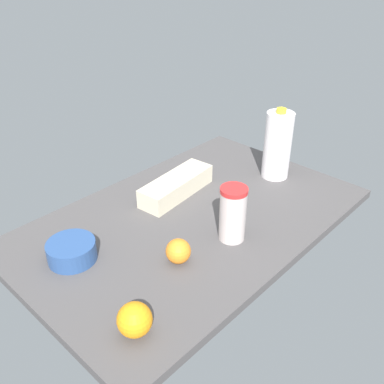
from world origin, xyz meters
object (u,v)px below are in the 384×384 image
mixing_bowl (72,251)px  milk_jug (278,145)px  orange_far_back (135,320)px  egg_carton (176,186)px  orange_near_front (178,251)px  tumbler_cup (232,214)px

mixing_bowl → milk_jug: size_ratio=0.51×
milk_jug → orange_far_back: milk_jug is taller
egg_carton → orange_near_front: 38.85cm
tumbler_cup → orange_far_back: (-46.11, -7.03, -4.91)cm
mixing_bowl → orange_near_front: size_ratio=1.93×
mixing_bowl → orange_near_front: (21.18, -24.00, 0.79)cm
orange_far_back → orange_near_front: orange_far_back is taller
orange_far_back → egg_carton: bearing=36.3°
mixing_bowl → orange_near_front: 32.02cm
tumbler_cup → orange_far_back: bearing=-171.3°
milk_jug → mixing_bowl: bearing=170.3°
tumbler_cup → orange_near_front: 20.99cm
orange_far_back → mixing_bowl: bearing=81.7°
mixing_bowl → tumbler_cup: 50.17cm
mixing_bowl → milk_jug: (85.92, -14.74, 10.48)cm
mixing_bowl → orange_far_back: bearing=-98.3°
egg_carton → orange_near_front: size_ratio=4.22×
tumbler_cup → milk_jug: size_ratio=0.65×
mixing_bowl → orange_far_back: orange_far_back is taller
egg_carton → tumbler_cup: (-7.25, -32.12, 5.72)cm
tumbler_cup → orange_far_back: size_ratio=2.10×
egg_carton → milk_jug: milk_jug is taller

